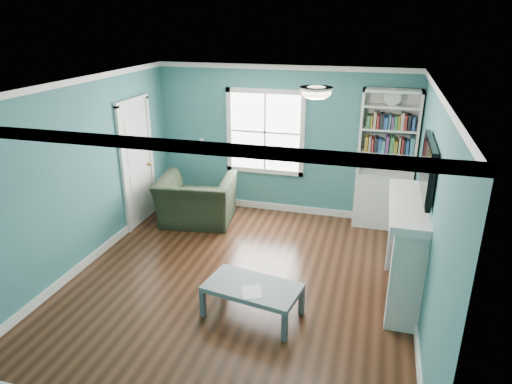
# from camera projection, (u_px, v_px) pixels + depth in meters

# --- Properties ---
(floor) EXTENTS (5.00, 5.00, 0.00)m
(floor) POSITION_uv_depth(u_px,v_px,m) (240.00, 280.00, 6.17)
(floor) COLOR black
(floor) RESTS_ON ground
(room_walls) EXTENTS (5.00, 5.00, 5.00)m
(room_walls) POSITION_uv_depth(u_px,v_px,m) (238.00, 169.00, 5.60)
(room_walls) COLOR teal
(room_walls) RESTS_ON ground
(trim) EXTENTS (4.50, 5.00, 2.60)m
(trim) POSITION_uv_depth(u_px,v_px,m) (239.00, 195.00, 5.73)
(trim) COLOR white
(trim) RESTS_ON ground
(window) EXTENTS (1.40, 0.06, 1.50)m
(window) POSITION_uv_depth(u_px,v_px,m) (265.00, 132.00, 7.96)
(window) COLOR white
(window) RESTS_ON room_walls
(bookshelf) EXTENTS (0.90, 0.35, 2.31)m
(bookshelf) POSITION_uv_depth(u_px,v_px,m) (384.00, 174.00, 7.47)
(bookshelf) COLOR silver
(bookshelf) RESTS_ON ground
(fireplace) EXTENTS (0.44, 1.58, 1.30)m
(fireplace) POSITION_uv_depth(u_px,v_px,m) (405.00, 252.00, 5.60)
(fireplace) COLOR black
(fireplace) RESTS_ON ground
(tv) EXTENTS (0.06, 1.10, 0.65)m
(tv) POSITION_uv_depth(u_px,v_px,m) (428.00, 168.00, 5.18)
(tv) COLOR black
(tv) RESTS_ON fireplace
(door) EXTENTS (0.12, 0.98, 2.17)m
(door) POSITION_uv_depth(u_px,v_px,m) (137.00, 162.00, 7.60)
(door) COLOR silver
(door) RESTS_ON ground
(ceiling_fixture) EXTENTS (0.38, 0.38, 0.15)m
(ceiling_fixture) POSITION_uv_depth(u_px,v_px,m) (316.00, 92.00, 5.12)
(ceiling_fixture) COLOR white
(ceiling_fixture) RESTS_ON room_walls
(light_switch) EXTENTS (0.08, 0.01, 0.12)m
(light_switch) POSITION_uv_depth(u_px,v_px,m) (202.00, 141.00, 8.35)
(light_switch) COLOR white
(light_switch) RESTS_ON room_walls
(recliner) EXTENTS (1.33, 0.96, 1.08)m
(recliner) POSITION_uv_depth(u_px,v_px,m) (196.00, 193.00, 7.73)
(recliner) COLOR black
(recliner) RESTS_ON ground
(coffee_table) EXTENTS (1.19, 0.78, 0.40)m
(coffee_table) POSITION_uv_depth(u_px,v_px,m) (252.00, 289.00, 5.34)
(coffee_table) COLOR #4D575D
(coffee_table) RESTS_ON ground
(paper_sheet) EXTENTS (0.31, 0.34, 0.00)m
(paper_sheet) POSITION_uv_depth(u_px,v_px,m) (252.00, 292.00, 5.20)
(paper_sheet) COLOR white
(paper_sheet) RESTS_ON coffee_table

